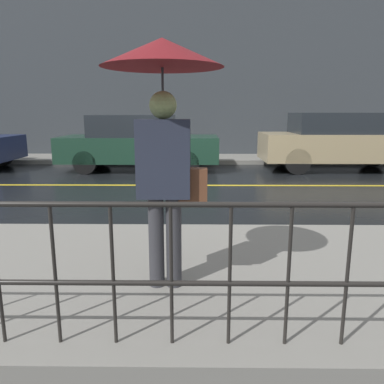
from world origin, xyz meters
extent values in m
plane|color=black|center=(0.00, 0.00, 0.00)|extent=(80.00, 80.00, 0.00)
cube|color=gray|center=(0.00, -4.93, 0.07)|extent=(28.00, 2.94, 0.13)
cube|color=gray|center=(0.00, 4.43, 0.07)|extent=(28.00, 1.94, 0.13)
cube|color=gold|center=(0.00, 0.00, 0.00)|extent=(25.20, 0.12, 0.01)
cube|color=#383D42|center=(0.00, 5.55, 3.17)|extent=(28.00, 0.30, 6.35)
cylinder|color=black|center=(0.00, -6.15, 1.08)|extent=(12.00, 0.04, 0.04)
cylinder|color=black|center=(0.00, -6.15, 0.56)|extent=(12.00, 0.04, 0.04)
cylinder|color=black|center=(-0.94, -6.15, 0.61)|extent=(0.02, 0.02, 0.95)
cylinder|color=black|center=(-0.56, -6.15, 0.61)|extent=(0.02, 0.02, 0.95)
cylinder|color=black|center=(-0.19, -6.15, 0.61)|extent=(0.02, 0.02, 0.95)
cylinder|color=black|center=(0.19, -6.15, 0.61)|extent=(0.02, 0.02, 0.95)
cylinder|color=black|center=(0.56, -6.15, 0.61)|extent=(0.02, 0.02, 0.95)
cylinder|color=black|center=(0.94, -6.15, 0.61)|extent=(0.02, 0.02, 0.95)
cylinder|color=#333338|center=(-0.38, -5.30, 0.54)|extent=(0.13, 0.13, 0.81)
cylinder|color=#333338|center=(-0.22, -5.30, 0.54)|extent=(0.13, 0.13, 0.81)
cube|color=#232838|center=(-0.30, -5.30, 1.26)|extent=(0.44, 0.26, 0.64)
sphere|color=#8D9C5E|center=(-0.30, -5.30, 1.69)|extent=(0.22, 0.22, 0.22)
cylinder|color=#262628|center=(-0.30, -5.30, 1.62)|extent=(0.02, 0.02, 0.72)
cone|color=maroon|center=(-0.30, -5.30, 2.10)|extent=(0.98, 0.98, 0.22)
cube|color=brown|center=(-0.06, -5.30, 1.03)|extent=(0.24, 0.12, 0.30)
cylinder|color=black|center=(-6.08, 3.11, 0.34)|extent=(0.68, 0.22, 0.68)
cube|color=#193828|center=(-1.65, 2.35, 0.62)|extent=(4.44, 1.78, 0.70)
cube|color=#1E2328|center=(-1.83, 2.35, 1.26)|extent=(2.31, 1.63, 0.59)
cylinder|color=black|center=(-0.27, 3.13, 0.31)|extent=(0.63, 0.22, 0.63)
cylinder|color=black|center=(-0.27, 1.57, 0.31)|extent=(0.63, 0.22, 0.63)
cylinder|color=black|center=(-3.02, 3.13, 0.31)|extent=(0.63, 0.22, 0.63)
cylinder|color=black|center=(-3.02, 1.57, 0.31)|extent=(0.63, 0.22, 0.63)
cube|color=tan|center=(4.02, 2.35, 0.67)|extent=(4.33, 1.73, 0.76)
cube|color=#1E2328|center=(3.85, 2.35, 1.34)|extent=(2.25, 1.59, 0.57)
cylinder|color=black|center=(5.36, 3.10, 0.35)|extent=(0.69, 0.22, 0.69)
cylinder|color=black|center=(2.68, 3.10, 0.35)|extent=(0.69, 0.22, 0.69)
cylinder|color=black|center=(2.68, 1.60, 0.35)|extent=(0.69, 0.22, 0.69)
camera|label=1|loc=(-0.03, -8.38, 1.64)|focal=35.00mm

